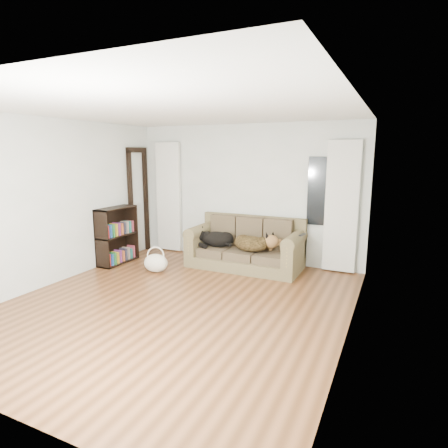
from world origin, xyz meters
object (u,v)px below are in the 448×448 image
at_px(sofa, 245,243).
at_px(dog_black_lab, 215,239).
at_px(dog_shepherd, 253,243).
at_px(bookshelf, 117,237).
at_px(tote_bag, 156,263).

distance_m(sofa, dog_black_lab, 0.59).
height_order(dog_black_lab, dog_shepherd, dog_shepherd).
xyz_separation_m(dog_shepherd, bookshelf, (-2.50, -0.65, 0.01)).
xyz_separation_m(dog_black_lab, dog_shepherd, (0.78, -0.06, 0.01)).
relative_size(sofa, bookshelf, 1.90).
bearing_deg(sofa, dog_shepherd, -26.53).
xyz_separation_m(dog_shepherd, tote_bag, (-1.51, -0.82, -0.33)).
height_order(dog_shepherd, tote_bag, dog_shepherd).
bearing_deg(tote_bag, bookshelf, 170.21).
relative_size(dog_shepherd, bookshelf, 0.63).
xyz_separation_m(dog_black_lab, tote_bag, (-0.73, -0.88, -0.32)).
xyz_separation_m(sofa, dog_shepherd, (0.20, -0.10, 0.04)).
distance_m(dog_black_lab, dog_shepherd, 0.79).
bearing_deg(dog_black_lab, bookshelf, -155.07).
relative_size(sofa, dog_shepherd, 3.02).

